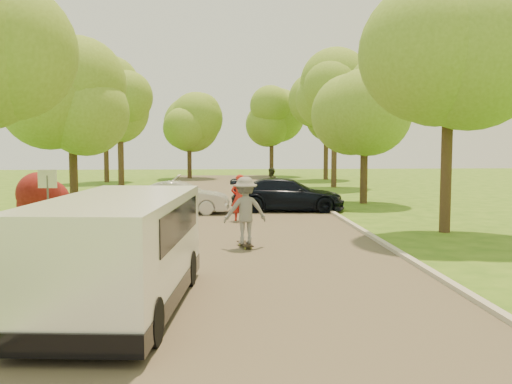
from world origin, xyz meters
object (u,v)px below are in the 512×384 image
object	(u,v)px
dark_sedan	(287,195)
silver_sedan	(180,198)
minivan	(119,251)
longboard	(245,244)
person_striped	(239,198)
street_sign	(48,190)
skateboarder	(245,210)
person_olive	(271,184)

from	to	relation	value
dark_sedan	silver_sedan	bearing A→B (deg)	103.06
minivan	longboard	bearing A→B (deg)	72.44
longboard	person_striped	bearing A→B (deg)	-101.39
dark_sedan	street_sign	bearing A→B (deg)	136.97
longboard	skateboarder	bearing A→B (deg)	78.79
minivan	silver_sedan	distance (m)	13.76
dark_sedan	person_striped	distance (m)	3.75
street_sign	dark_sedan	xyz separation A→B (m)	(8.10, 7.16, -0.85)
longboard	minivan	bearing A→B (deg)	55.84
longboard	dark_sedan	bearing A→B (deg)	-115.67
street_sign	minivan	distance (m)	7.94
silver_sedan	longboard	xyz separation A→B (m)	(2.33, -7.91, -0.56)
minivan	silver_sedan	bearing A→B (deg)	95.02
minivan	dark_sedan	xyz separation A→B (m)	(4.80, 14.37, -0.36)
silver_sedan	skateboarder	bearing A→B (deg)	-159.27
longboard	person_olive	bearing A→B (deg)	-109.36
street_sign	minivan	size ratio (longest dim) A/B	0.39
person_striped	person_olive	bearing A→B (deg)	-106.72
person_olive	longboard	bearing A→B (deg)	39.02
minivan	longboard	xyz separation A→B (m)	(2.53, 5.84, -0.97)
silver_sedan	person_olive	world-z (taller)	person_olive
person_striped	minivan	bearing A→B (deg)	74.61
skateboarder	person_striped	xyz separation A→B (m)	(0.06, 5.50, -0.18)
dark_sedan	skateboarder	distance (m)	8.83
minivan	person_striped	world-z (taller)	minivan
street_sign	person_olive	xyz separation A→B (m)	(7.81, 11.75, -0.72)
silver_sedan	street_sign	bearing A→B (deg)	156.20
dark_sedan	person_olive	distance (m)	4.59
minivan	silver_sedan	size ratio (longest dim) A/B	1.39
dark_sedan	person_olive	world-z (taller)	person_olive
skateboarder	person_olive	world-z (taller)	skateboarder
longboard	person_striped	world-z (taller)	person_striped
minivan	person_striped	bearing A→B (deg)	82.98
dark_sedan	person_striped	world-z (taller)	person_striped
silver_sedan	dark_sedan	bearing A→B (deg)	-78.10
minivan	person_striped	size ratio (longest dim) A/B	3.17
person_striped	person_olive	world-z (taller)	person_striped
dark_sedan	person_striped	xyz separation A→B (m)	(-2.21, -3.03, 0.18)
street_sign	person_olive	size ratio (longest dim) A/B	1.29
longboard	skateboarder	size ratio (longest dim) A/B	0.53
minivan	skateboarder	distance (m)	6.36
minivan	dark_sedan	distance (m)	15.15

